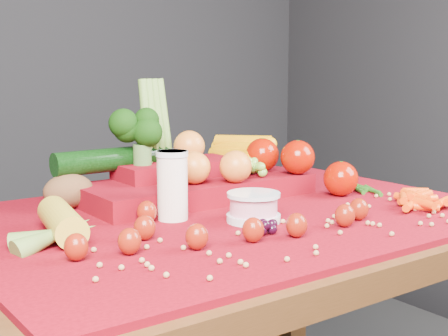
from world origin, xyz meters
TOP-DOWN VIEW (x-y plane):
  - table at (0.00, 0.00)m, footprint 1.10×0.80m
  - red_cloth at (0.00, 0.00)m, footprint 1.05×0.75m
  - milk_glass at (-0.13, 0.02)m, footprint 0.06×0.06m
  - yogurt_bowl at (-0.01, -0.09)m, footprint 0.10×0.10m
  - strawberry_scatter at (-0.15, -0.14)m, footprint 0.58×0.28m
  - dark_grape_cluster at (-0.04, -0.16)m, footprint 0.06×0.05m
  - soybean_scatter at (0.00, -0.20)m, footprint 0.84×0.24m
  - corn_ear at (-0.37, -0.01)m, footprint 0.21×0.25m
  - potato at (-0.25, 0.23)m, footprint 0.11×0.08m
  - baby_carrot_pile at (0.34, -0.20)m, footprint 0.18×0.17m
  - green_bean_pile at (0.39, -0.01)m, footprint 0.14×0.12m
  - produce_mound at (0.04, 0.15)m, footprint 0.61×0.36m

SIDE VIEW (x-z plane):
  - table at x=0.00m, z-range 0.28..1.03m
  - red_cloth at x=0.00m, z-range 0.75..0.76m
  - soybean_scatter at x=0.00m, z-range 0.76..0.77m
  - green_bean_pile at x=0.39m, z-range 0.76..0.77m
  - dark_grape_cluster at x=-0.04m, z-range 0.76..0.79m
  - baby_carrot_pile at x=0.34m, z-range 0.76..0.79m
  - corn_ear at x=-0.37m, z-range 0.76..0.81m
  - strawberry_scatter at x=-0.15m, z-range 0.76..0.81m
  - yogurt_bowl at x=-0.01m, z-range 0.76..0.82m
  - potato at x=-0.25m, z-range 0.76..0.83m
  - produce_mound at x=0.04m, z-range 0.69..0.95m
  - milk_glass at x=-0.13m, z-range 0.77..0.90m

